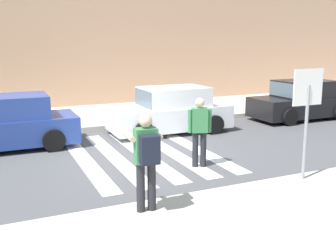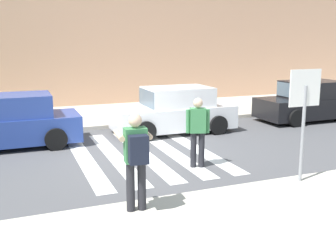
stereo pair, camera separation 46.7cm
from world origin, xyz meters
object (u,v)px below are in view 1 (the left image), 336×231
Objects in this scene: pedestrian_crossing at (200,128)px; parked_car_blue at (5,124)px; stop_sign at (307,100)px; photographer_with_backpack at (146,154)px; parked_car_white at (171,111)px; parked_car_black at (301,101)px.

parked_car_blue is (-4.30, 3.76, -0.25)m from pedestrian_crossing.
pedestrian_crossing is 5.72m from parked_car_blue.
parked_car_blue is at bearing 138.87° from pedestrian_crossing.
stop_sign is 1.37× the size of photographer_with_backpack.
photographer_with_backpack is (-3.68, -0.18, -0.69)m from stop_sign.
parked_car_white is at bearing 94.94° from stop_sign.
parked_car_blue and parked_car_black have the same top height.
parked_car_black is at bearing -0.00° from parked_car_blue.
stop_sign reaches higher than parked_car_white.
pedestrian_crossing is 0.42× the size of parked_car_blue.
parked_car_blue is at bearing 180.00° from parked_car_black.
parked_car_blue is (-5.75, 5.77, -1.13)m from stop_sign.
parked_car_white is (5.25, -0.00, 0.00)m from parked_car_blue.
parked_car_white is (0.94, 3.76, -0.25)m from pedestrian_crossing.
pedestrian_crossing is 3.88m from parked_car_white.
pedestrian_crossing is at bearing -104.10° from parked_car_white.
parked_car_black is (6.70, 3.76, -0.25)m from pedestrian_crossing.
parked_car_white is (3.18, 5.95, -0.44)m from photographer_with_backpack.
photographer_with_backpack is at bearing -70.85° from parked_car_blue.
photographer_with_backpack is 0.42× the size of parked_car_blue.
photographer_with_backpack is 0.42× the size of parked_car_black.
photographer_with_backpack reaches higher than pedestrian_crossing.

